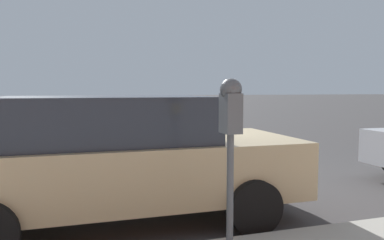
# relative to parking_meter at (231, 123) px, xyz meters

# --- Properties ---
(ground_plane) EXTENTS (220.00, 220.00, 0.00)m
(ground_plane) POSITION_rel_parking_meter_xyz_m (2.71, -0.64, -1.38)
(ground_plane) COLOR #3D3A3A
(parking_meter) EXTENTS (0.21, 0.19, 1.61)m
(parking_meter) POSITION_rel_parking_meter_xyz_m (0.00, 0.00, 0.00)
(parking_meter) COLOR #4C5156
(parking_meter) RESTS_ON sidewalk
(car_tan) EXTENTS (2.09, 4.48, 1.58)m
(car_tan) POSITION_rel_parking_meter_xyz_m (1.78, 0.75, -0.55)
(car_tan) COLOR tan
(car_tan) RESTS_ON ground_plane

